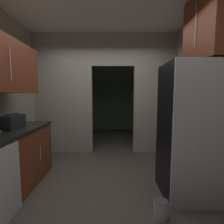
# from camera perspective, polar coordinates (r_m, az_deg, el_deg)

# --- Properties ---
(ground) EXTENTS (20.00, 20.00, 0.00)m
(ground) POSITION_cam_1_polar(r_m,az_deg,el_deg) (2.79, -4.05, -24.27)
(ground) COLOR #47423D
(kitchen_overhead_slab) EXTENTS (3.73, 7.12, 0.06)m
(kitchen_overhead_slab) POSITION_cam_1_polar(r_m,az_deg,el_deg) (3.22, -3.80, 32.70)
(kitchen_overhead_slab) COLOR silver
(kitchen_partition) EXTENTS (3.33, 0.12, 2.82)m
(kitchen_partition) POSITION_cam_1_polar(r_m,az_deg,el_deg) (3.97, -3.47, 7.60)
(kitchen_partition) COLOR #9E998C
(kitchen_partition) RESTS_ON ground
(adjoining_room_shell) EXTENTS (3.33, 2.76, 2.82)m
(adjoining_room_shell) POSITION_cam_1_polar(r_m,az_deg,el_deg) (5.83, -1.81, 6.02)
(adjoining_room_shell) COLOR slate
(adjoining_room_shell) RESTS_ON ground
(refrigerator) EXTENTS (0.77, 0.72, 1.82)m
(refrigerator) POSITION_cam_1_polar(r_m,az_deg,el_deg) (2.51, 25.92, -5.96)
(refrigerator) COLOR black
(refrigerator) RESTS_ON ground
(lower_cabinet_run) EXTENTS (0.70, 1.78, 0.91)m
(lower_cabinet_run) POSITION_cam_1_polar(r_m,az_deg,el_deg) (2.79, -33.69, -14.88)
(lower_cabinet_run) COLOR maroon
(lower_cabinet_run) RESTS_ON ground
(dishwasher) EXTENTS (0.02, 0.56, 0.85)m
(dishwasher) POSITION_cam_1_polar(r_m,az_deg,el_deg) (2.25, -33.44, -20.83)
(dishwasher) COLOR #B7BABC
(dishwasher) RESTS_ON ground
(upper_cabinet_fridgeside) EXTENTS (0.36, 0.85, 0.95)m
(upper_cabinet_fridgeside) POSITION_cam_1_polar(r_m,az_deg,el_deg) (2.81, 30.72, 24.38)
(upper_cabinet_fridgeside) COLOR maroon
(boombox) EXTENTS (0.21, 0.39, 0.22)m
(boombox) POSITION_cam_1_polar(r_m,az_deg,el_deg) (2.82, -31.46, -2.96)
(boombox) COLOR black
(boombox) RESTS_ON lower_cabinet_run
(paint_can) EXTENTS (0.17, 0.17, 0.20)m
(paint_can) POSITION_cam_1_polar(r_m,az_deg,el_deg) (2.25, 16.60, -29.64)
(paint_can) COLOR silver
(paint_can) RESTS_ON ground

